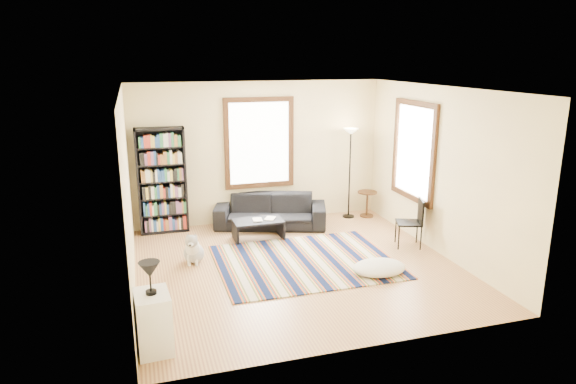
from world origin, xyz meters
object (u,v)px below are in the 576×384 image
object	(u,v)px
coffee_table	(258,229)
dog	(194,247)
floor_cushion	(379,268)
side_table	(367,204)
folding_chair	(409,223)
sofa	(270,211)
floor_lamp	(350,174)
white_cabinet	(153,322)
bookshelf	(162,181)

from	to	relation	value
coffee_table	dog	bearing A→B (deg)	-148.70
coffee_table	floor_cushion	size ratio (longest dim) A/B	1.08
side_table	folding_chair	xyz separation A→B (m)	(-0.05, -1.79, 0.16)
coffee_table	sofa	bearing A→B (deg)	58.17
floor_cushion	floor_lamp	world-z (taller)	floor_lamp
dog	sofa	bearing A→B (deg)	55.31
floor_cushion	coffee_table	bearing A→B (deg)	124.40
side_table	dog	size ratio (longest dim) A/B	1.04
floor_lamp	white_cabinet	size ratio (longest dim) A/B	2.66
floor_cushion	floor_lamp	bearing A→B (deg)	76.11
white_cabinet	dog	distance (m)	2.59
bookshelf	white_cabinet	size ratio (longest dim) A/B	2.86
bookshelf	side_table	xyz separation A→B (m)	(4.12, -0.24, -0.73)
floor_lamp	coffee_table	bearing A→B (deg)	-160.50
bookshelf	floor_lamp	distance (m)	3.74
sofa	floor_lamp	xyz separation A→B (m)	(1.71, 0.10, 0.62)
coffee_table	side_table	size ratio (longest dim) A/B	1.67
sofa	dog	xyz separation A→B (m)	(-1.67, -1.42, -0.05)
sofa	floor_lamp	world-z (taller)	floor_lamp
bookshelf	floor_lamp	size ratio (longest dim) A/B	1.08
sofa	side_table	size ratio (longest dim) A/B	3.99
coffee_table	floor_cushion	bearing A→B (deg)	-55.60
bookshelf	side_table	world-z (taller)	bookshelf
folding_chair	white_cabinet	size ratio (longest dim) A/B	1.23
bookshelf	floor_cushion	bearing A→B (deg)	-44.51
white_cabinet	dog	world-z (taller)	white_cabinet
white_cabinet	folding_chair	bearing A→B (deg)	21.54
sofa	dog	bearing A→B (deg)	-121.35
floor_lamp	side_table	world-z (taller)	floor_lamp
coffee_table	dog	xyz separation A→B (m)	(-1.27, -0.77, 0.08)
bookshelf	folding_chair	xyz separation A→B (m)	(4.07, -2.04, -0.57)
coffee_table	side_table	world-z (taller)	side_table
white_cabinet	floor_cushion	bearing A→B (deg)	15.00
coffee_table	bookshelf	bearing A→B (deg)	150.49
floor_cushion	dog	distance (m)	2.98
bookshelf	side_table	distance (m)	4.19
coffee_table	dog	size ratio (longest dim) A/B	1.73
coffee_table	floor_lamp	bearing A→B (deg)	19.50
side_table	white_cabinet	distance (m)	5.97
side_table	white_cabinet	size ratio (longest dim) A/B	0.77
coffee_table	white_cabinet	bearing A→B (deg)	-121.63
floor_lamp	sofa	bearing A→B (deg)	-176.66
coffee_table	dog	distance (m)	1.48
floor_cushion	folding_chair	xyz separation A→B (m)	(1.03, 0.95, 0.33)
sofa	floor_cushion	world-z (taller)	sofa
sofa	dog	distance (m)	2.19
coffee_table	floor_lamp	world-z (taller)	floor_lamp
bookshelf	floor_cushion	world-z (taller)	bookshelf
bookshelf	floor_lamp	bearing A→B (deg)	-2.61
bookshelf	floor_cushion	xyz separation A→B (m)	(3.04, -2.99, -0.90)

